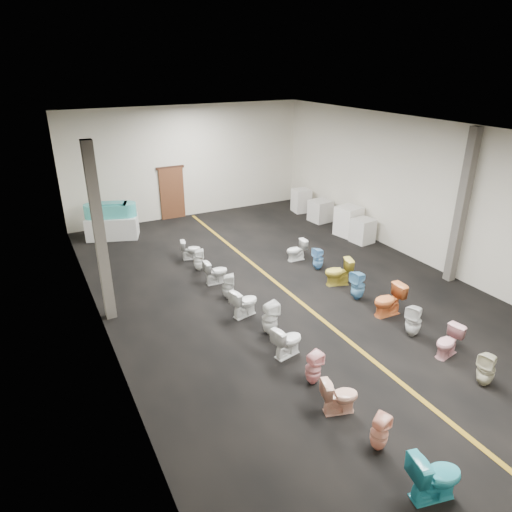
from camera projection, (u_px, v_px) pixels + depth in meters
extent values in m
plane|color=black|center=(288.00, 292.00, 13.01)|extent=(16.00, 16.00, 0.00)
plane|color=black|center=(294.00, 131.00, 11.22)|extent=(16.00, 16.00, 0.00)
plane|color=beige|center=(188.00, 162.00, 18.62)|extent=(10.00, 0.00, 10.00)
plane|color=beige|center=(96.00, 251.00, 9.99)|extent=(0.00, 16.00, 16.00)
plane|color=beige|center=(427.00, 194.00, 14.23)|extent=(0.00, 16.00, 16.00)
cube|color=#8F6814|center=(288.00, 292.00, 13.00)|extent=(0.12, 15.60, 0.01)
cube|color=#562D19|center=(172.00, 193.00, 18.71)|extent=(1.00, 0.10, 2.10)
cube|color=#331C11|center=(170.00, 167.00, 18.29)|extent=(1.15, 0.08, 0.10)
cube|color=#59544C|center=(100.00, 235.00, 10.91)|extent=(0.25, 0.25, 4.50)
cube|color=#59544C|center=(462.00, 208.00, 12.90)|extent=(0.25, 0.25, 4.50)
cube|color=silver|center=(112.00, 227.00, 16.87)|extent=(2.02, 1.46, 0.81)
cube|color=#3BACA7|center=(110.00, 210.00, 16.61)|extent=(1.35, 1.00, 0.50)
cylinder|color=#3BACA7|center=(93.00, 211.00, 16.53)|extent=(0.66, 0.66, 0.50)
cylinder|color=#3BACA7|center=(127.00, 210.00, 16.70)|extent=(0.66, 0.66, 0.50)
cube|color=teal|center=(110.00, 205.00, 16.53)|extent=(1.09, 0.75, 0.20)
cube|color=beige|center=(363.00, 231.00, 16.42)|extent=(0.76, 0.76, 0.87)
cube|color=silver|center=(348.00, 221.00, 17.06)|extent=(0.93, 0.93, 1.10)
cube|color=beige|center=(320.00, 211.00, 18.58)|extent=(0.84, 0.84, 0.87)
cube|color=silver|center=(301.00, 200.00, 19.73)|extent=(0.76, 0.76, 0.98)
imported|color=teal|center=(435.00, 476.00, 6.79)|extent=(0.90, 0.63, 0.84)
imported|color=#F8AC8F|center=(379.00, 433.00, 7.67)|extent=(0.40, 0.39, 0.68)
imported|color=#EDB196|center=(340.00, 396.00, 8.49)|extent=(0.78, 0.58, 0.71)
imported|color=#F0A4A5|center=(313.00, 368.00, 9.24)|extent=(0.38, 0.37, 0.72)
imported|color=white|center=(287.00, 341.00, 10.13)|extent=(0.80, 0.56, 0.74)
imported|color=white|center=(270.00, 318.00, 10.92)|extent=(0.39, 0.38, 0.83)
imported|color=white|center=(244.00, 302.00, 11.71)|extent=(0.81, 0.57, 0.76)
imported|color=silver|center=(228.00, 286.00, 12.57)|extent=(0.43, 0.43, 0.72)
imported|color=silver|center=(216.00, 272.00, 13.43)|extent=(0.72, 0.42, 0.72)
imported|color=white|center=(199.00, 260.00, 14.27)|extent=(0.40, 0.39, 0.69)
imported|color=silver|center=(191.00, 250.00, 15.08)|extent=(0.72, 0.51, 0.66)
imported|color=beige|center=(486.00, 369.00, 9.18)|extent=(0.43, 0.42, 0.77)
imported|color=#EDA8AE|center=(448.00, 342.00, 10.12)|extent=(0.75, 0.51, 0.70)
imported|color=silver|center=(413.00, 321.00, 10.83)|extent=(0.49, 0.49, 0.82)
imported|color=orange|center=(389.00, 300.00, 11.72)|extent=(0.84, 0.50, 0.84)
imported|color=#63A7D2|center=(358.00, 285.00, 12.50)|extent=(0.43, 0.42, 0.84)
imported|color=gold|center=(338.00, 272.00, 13.32)|extent=(0.88, 0.65, 0.81)
imported|color=#6FB0E5|center=(318.00, 259.00, 14.30)|extent=(0.34, 0.33, 0.73)
imported|color=white|center=(296.00, 250.00, 14.98)|extent=(0.69, 0.40, 0.69)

